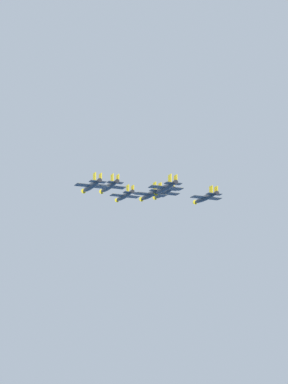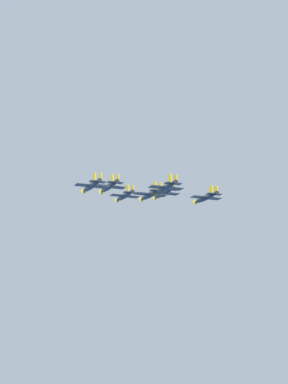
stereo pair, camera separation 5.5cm
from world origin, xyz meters
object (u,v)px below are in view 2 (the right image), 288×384
at_px(jet_slot_rear, 150,195).
at_px(jet_trailing, 165,188).
at_px(jet_left_wingman, 109,187).
at_px(jet_right_outer, 205,198).
at_px(jet_right_wingman, 163,193).
at_px(jet_left_outer, 91,186).
at_px(jet_lead, 124,196).

xyz_separation_m(jet_slot_rear, jet_trailing, (-6.57, -11.09, -0.50)).
xyz_separation_m(jet_left_wingman, jet_right_outer, (21.71, -27.84, -4.02)).
bearing_deg(jet_right_outer, jet_trailing, 119.43).
bearing_deg(jet_trailing, jet_slot_rear, 1.01).
height_order(jet_right_wingman, jet_left_outer, jet_right_wingman).
xyz_separation_m(jet_left_wingman, jet_left_outer, (-15.99, -5.51, -3.78)).
distance_m(jet_lead, jet_trailing, 39.06).
height_order(jet_left_wingman, jet_trailing, jet_left_wingman).
xyz_separation_m(jet_right_wingman, jet_left_outer, (-34.84, 5.66, -3.36)).
xyz_separation_m(jet_right_wingman, jet_slot_rear, (-15.99, -5.51, -4.39)).
bearing_deg(jet_trailing, jet_left_wingman, 24.03).
relative_size(jet_lead, jet_right_outer, 0.99).
relative_size(jet_left_wingman, jet_slot_rear, 1.04).
relative_size(jet_right_wingman, jet_left_outer, 1.00).
bearing_deg(jet_left_outer, jet_right_outer, -91.02).
bearing_deg(jet_left_outer, jet_slot_rear, -91.02).
height_order(jet_left_wingman, jet_right_outer, jet_left_wingman).
xyz_separation_m(jet_lead, jet_right_outer, (5.72, -33.34, -4.28)).
xyz_separation_m(jet_lead, jet_left_wingman, (-15.99, -5.51, -0.26)).
bearing_deg(jet_right_outer, jet_lead, 39.33).
bearing_deg(jet_left_wingman, jet_lead, -40.39).
relative_size(jet_left_wingman, jet_right_wingman, 1.02).
height_order(jet_right_wingman, jet_trailing, jet_right_wingman).
bearing_deg(jet_lead, jet_right_outer, -140.39).
distance_m(jet_lead, jet_slot_rear, 26.27).
bearing_deg(jet_right_outer, jet_left_outer, 88.97).
bearing_deg(jet_right_wingman, jet_left_outer, 111.47).
distance_m(jet_right_wingman, jet_slot_rear, 17.48).
bearing_deg(jet_lead, jet_left_outer, 138.88).
bearing_deg(jet_right_outer, jet_left_wingman, 67.55).
bearing_deg(jet_slot_rear, jet_right_wingman, -41.01).
bearing_deg(jet_right_wingman, jet_trailing, 157.03).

